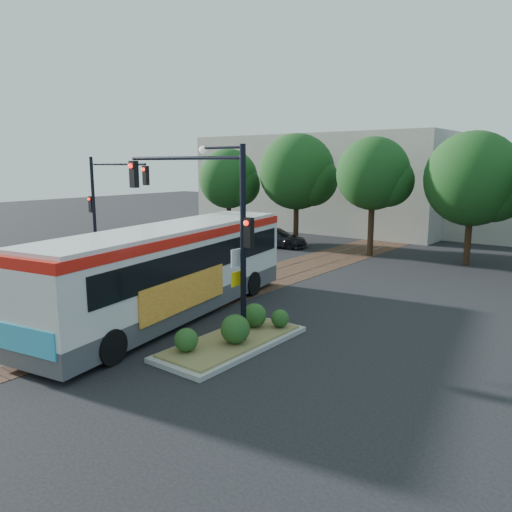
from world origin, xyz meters
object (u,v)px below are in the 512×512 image
object	(u,v)px
signal_pole_left	(106,197)
parked_car	(275,237)
city_bus	(172,267)
traffic_island	(235,335)
officer	(154,254)
signal_pole_main	(212,212)

from	to	relation	value
signal_pole_left	parked_car	xyz separation A→B (m)	(3.26, 11.19, -3.22)
signal_pole_left	city_bus	bearing A→B (deg)	-22.86
traffic_island	officer	distance (m)	12.12
city_bus	traffic_island	xyz separation A→B (m)	(3.80, -0.94, -1.56)
signal_pole_main	parked_car	xyz separation A→B (m)	(-8.97, 16.00, -3.51)
traffic_island	signal_pole_left	bearing A→B (deg)	159.64
signal_pole_main	officer	size ratio (longest dim) A/B	3.33
signal_pole_main	parked_car	size ratio (longest dim) A/B	1.35
signal_pole_main	signal_pole_left	world-z (taller)	signal_pole_main
city_bus	signal_pole_main	bearing A→B (deg)	-26.82
officer	parked_car	xyz separation A→B (m)	(0.65, 10.20, -0.26)
signal_pole_left	officer	size ratio (longest dim) A/B	3.33
traffic_island	officer	size ratio (longest dim) A/B	2.89
city_bus	signal_pole_left	size ratio (longest dim) A/B	2.16
traffic_island	officer	world-z (taller)	officer
signal_pole_main	signal_pole_left	xyz separation A→B (m)	(-12.23, 4.80, -0.29)
traffic_island	parked_car	xyz separation A→B (m)	(-9.93, 16.09, 0.31)
city_bus	signal_pole_left	xyz separation A→B (m)	(-9.39, 3.96, 1.97)
city_bus	traffic_island	distance (m)	4.21
parked_car	signal_pole_left	bearing A→B (deg)	153.57
city_bus	signal_pole_main	distance (m)	3.73
parked_car	signal_pole_main	bearing A→B (deg)	-160.91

